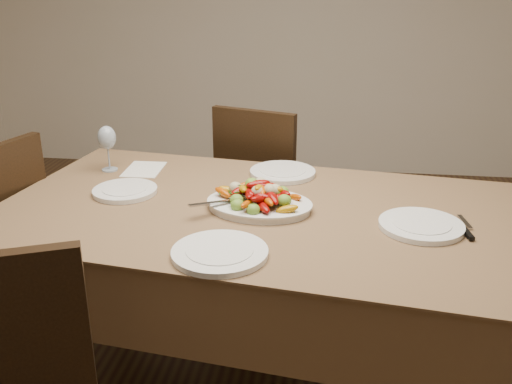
{
  "coord_description": "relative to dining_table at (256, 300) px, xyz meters",
  "views": [
    {
      "loc": [
        0.35,
        -1.56,
        1.54
      ],
      "look_at": [
        0.11,
        0.3,
        0.82
      ],
      "focal_mm": 40.0,
      "sensor_mm": 36.0,
      "label": 1
    }
  ],
  "objects": [
    {
      "name": "serving_platter",
      "position": [
        0.01,
        -0.01,
        0.39
      ],
      "size": [
        0.4,
        0.32,
        0.02
      ],
      "primitive_type": "ellipsoid",
      "rotation": [
        0.0,
        0.0,
        -0.13
      ],
      "color": "white",
      "rests_on": "dining_table"
    },
    {
      "name": "serving_spoon",
      "position": [
        -0.06,
        -0.04,
        0.43
      ],
      "size": [
        0.23,
        0.25,
        0.03
      ],
      "primitive_type": null,
      "rotation": [
        0.0,
        0.0,
        -0.87
      ],
      "color": "#9EA0A8",
      "rests_on": "serving_platter"
    },
    {
      "name": "dining_table",
      "position": [
        0.0,
        0.0,
        0.0
      ],
      "size": [
        1.96,
        1.27,
        0.76
      ],
      "primitive_type": "cube",
      "rotation": [
        0.0,
        0.0,
        -0.13
      ],
      "color": "brown",
      "rests_on": "ground"
    },
    {
      "name": "roasted_vegetables",
      "position": [
        0.01,
        -0.01,
        0.45
      ],
      "size": [
        0.32,
        0.24,
        0.09
      ],
      "primitive_type": null,
      "rotation": [
        0.0,
        0.0,
        -0.13
      ],
      "color": "#740604",
      "rests_on": "serving_platter"
    },
    {
      "name": "plate_left",
      "position": [
        -0.51,
        0.08,
        0.39
      ],
      "size": [
        0.24,
        0.24,
        0.02
      ],
      "primitive_type": "cylinder",
      "color": "white",
      "rests_on": "dining_table"
    },
    {
      "name": "plate_near",
      "position": [
        -0.06,
        -0.38,
        0.39
      ],
      "size": [
        0.29,
        0.29,
        0.02
      ],
      "primitive_type": "cylinder",
      "color": "white",
      "rests_on": "dining_table"
    },
    {
      "name": "chair_far",
      "position": [
        -0.05,
        0.89,
        0.1
      ],
      "size": [
        0.53,
        0.53,
        0.95
      ],
      "primitive_type": null,
      "rotation": [
        0.0,
        0.0,
        2.83
      ],
      "color": "black",
      "rests_on": "ground"
    },
    {
      "name": "plate_right",
      "position": [
        0.56,
        -0.1,
        0.39
      ],
      "size": [
        0.28,
        0.28,
        0.02
      ],
      "primitive_type": "cylinder",
      "color": "white",
      "rests_on": "dining_table"
    },
    {
      "name": "wine_glass",
      "position": [
        -0.67,
        0.33,
        0.48
      ],
      "size": [
        0.08,
        0.08,
        0.2
      ],
      "primitive_type": null,
      "color": "#8C99A5",
      "rests_on": "dining_table"
    },
    {
      "name": "plate_far",
      "position": [
        0.06,
        0.37,
        0.39
      ],
      "size": [
        0.27,
        0.27,
        0.02
      ],
      "primitive_type": "cylinder",
      "color": "white",
      "rests_on": "dining_table"
    },
    {
      "name": "table_knife",
      "position": [
        0.7,
        -0.09,
        0.38
      ],
      "size": [
        0.05,
        0.2,
        0.01
      ],
      "primitive_type": null,
      "rotation": [
        0.0,
        0.0,
        0.15
      ],
      "color": "#9EA0A8",
      "rests_on": "dining_table"
    },
    {
      "name": "menu_card",
      "position": [
        -0.53,
        0.36,
        0.38
      ],
      "size": [
        0.16,
        0.21,
        0.0
      ],
      "primitive_type": "cube",
      "rotation": [
        0.0,
        0.0,
        0.03
      ],
      "color": "silver",
      "rests_on": "dining_table"
    }
  ]
}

